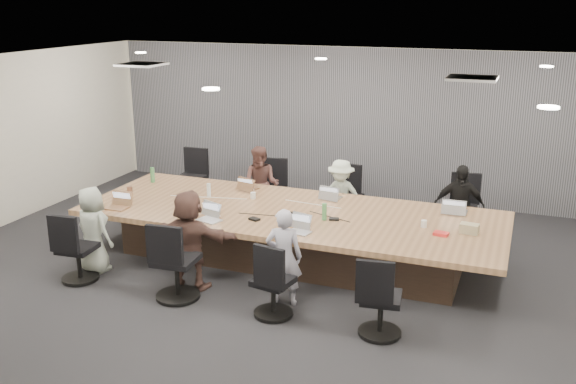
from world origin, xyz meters
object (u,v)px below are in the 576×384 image
(chair_0, at_px, (191,183))
(chair_6, at_px, (273,287))
(chair_4, at_px, (78,254))
(person_5, at_px, (189,240))
(laptop_6, at_px, (299,232))
(person_6, at_px, (284,257))
(mug_brown, at_px, (130,190))
(chair_3, at_px, (460,213))
(laptop_3, at_px, (455,211))
(person_2, at_px, (341,197))
(chair_5, at_px, (176,266))
(bottle_clear, at_px, (209,190))
(chair_1, at_px, (269,194))
(person_4, at_px, (93,230))
(laptop_4, at_px, (116,208))
(laptop_1, at_px, (248,188))
(stapler, at_px, (287,214))
(canvas_bag, at_px, (469,228))
(chair_7, at_px, (381,304))
(bottle_green_right, at_px, (324,212))
(laptop_5, at_px, (209,220))
(chair_2, at_px, (346,202))
(person_1, at_px, (261,185))
(bottle_green_left, at_px, (152,175))
(laptop_2, at_px, (331,197))
(snack_packet, at_px, (441,234))
(person_3, at_px, (459,207))

(chair_0, height_order, chair_6, chair_0)
(chair_4, xyz_separation_m, person_5, (1.51, 0.35, 0.28))
(laptop_6, bearing_deg, chair_4, -152.95)
(person_6, height_order, mug_brown, person_6)
(chair_3, relative_size, laptop_3, 2.53)
(chair_4, xyz_separation_m, person_2, (2.74, 3.05, 0.22))
(chair_5, relative_size, bottle_clear, 4.31)
(chair_5, bearing_deg, chair_1, 88.30)
(chair_6, relative_size, person_4, 0.61)
(person_5, bearing_deg, chair_6, 162.22)
(laptop_4, distance_m, laptop_6, 2.82)
(laptop_1, relative_size, person_2, 0.27)
(stapler, xyz_separation_m, canvas_bag, (2.45, 0.22, 0.03))
(laptop_4, bearing_deg, person_6, -13.06)
(chair_7, xyz_separation_m, laptop_1, (-2.76, 2.50, 0.37))
(laptop_4, height_order, person_5, person_5)
(chair_1, bearing_deg, chair_0, -8.84)
(chair_4, bearing_deg, laptop_3, 23.74)
(chair_5, distance_m, mug_brown, 2.42)
(bottle_green_right, bearing_deg, laptop_4, -168.52)
(laptop_1, distance_m, laptop_5, 1.61)
(bottle_clear, xyz_separation_m, stapler, (1.45, -0.44, -0.07))
(chair_1, xyz_separation_m, laptop_3, (3.23, -0.90, 0.36))
(chair_1, bearing_deg, chair_2, 171.16)
(chair_7, xyz_separation_m, person_4, (-4.11, 0.35, 0.22))
(chair_7, relative_size, stapler, 4.39)
(laptop_6, bearing_deg, person_1, 133.46)
(bottle_green_right, bearing_deg, person_5, -141.65)
(chair_7, relative_size, person_4, 0.63)
(laptop_3, height_order, bottle_green_left, bottle_green_left)
(laptop_6, bearing_deg, chair_0, 149.58)
(bottle_clear, height_order, mug_brown, bottle_clear)
(laptop_3, distance_m, bottle_green_left, 4.86)
(laptop_1, bearing_deg, laptop_2, -166.33)
(chair_4, bearing_deg, snack_packet, 13.10)
(chair_7, bearing_deg, laptop_3, 71.23)
(laptop_1, height_order, canvas_bag, canvas_bag)
(chair_1, relative_size, laptop_3, 2.28)
(chair_5, xyz_separation_m, person_4, (-1.51, 0.35, 0.17))
(chair_7, height_order, laptop_2, chair_7)
(chair_1, distance_m, stapler, 2.24)
(chair_3, height_order, chair_4, chair_3)
(laptop_3, xyz_separation_m, person_6, (-1.78, -2.15, -0.13))
(laptop_5, relative_size, bottle_green_left, 1.27)
(chair_1, distance_m, person_6, 3.39)
(chair_5, xyz_separation_m, bottle_green_right, (1.46, 1.50, 0.42))
(laptop_1, xyz_separation_m, laptop_2, (1.38, 0.00, 0.00))
(person_1, height_order, laptop_3, person_1)
(chair_5, xyz_separation_m, chair_6, (1.31, 0.00, -0.07))
(chair_0, bearing_deg, person_3, 172.74)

